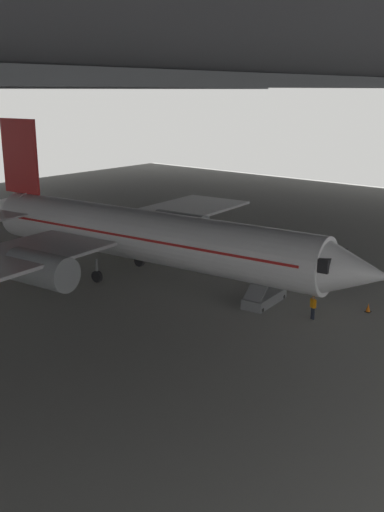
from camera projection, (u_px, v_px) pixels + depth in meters
ground_plane at (175, 287)px, 44.01m from camera, size 110.00×110.00×0.00m
hangar_structure at (48, 72)px, 48.26m from camera, size 121.00×99.00×16.23m
airplane_main at (139, 235)px, 44.90m from camera, size 36.86×38.01×11.83m
boarding_stairs at (265, 293)px, 40.43m from camera, size 4.39×1.89×4.73m
crew_worker_by_stairs at (313, 306)px, 37.53m from camera, size 0.34×0.51×1.58m
traffic_cone_orange at (368, 308)px, 38.91m from camera, size 0.36×0.36×0.60m
baggage_tug at (136, 242)px, 54.80m from camera, size 1.66×2.39×0.90m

